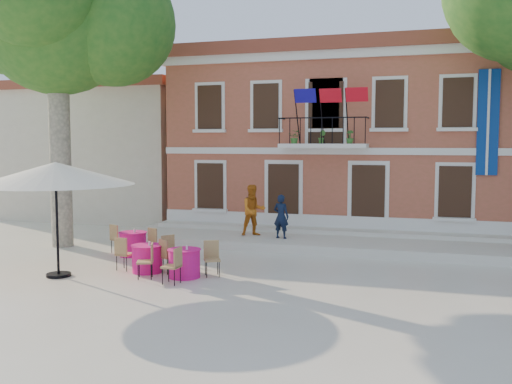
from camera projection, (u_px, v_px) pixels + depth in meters
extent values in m
plane|color=beige|center=(218.00, 269.00, 16.37)|extent=(90.00, 90.00, 0.00)
cube|color=#B75842|center=(342.00, 145.00, 25.00)|extent=(13.00, 8.00, 7.00)
cube|color=brown|center=(343.00, 58.00, 24.67)|extent=(13.50, 8.50, 0.50)
cube|color=silver|center=(327.00, 54.00, 20.95)|extent=(13.30, 0.35, 0.35)
cube|color=silver|center=(323.00, 146.00, 20.76)|extent=(3.20, 0.90, 0.15)
cube|color=black|center=(322.00, 118.00, 20.29)|extent=(3.20, 0.04, 0.04)
cube|color=navy|center=(488.00, 122.00, 19.43)|extent=(0.70, 0.05, 3.60)
cube|color=#150D8F|center=(295.00, 96.00, 20.16)|extent=(0.76, 0.27, 0.47)
cube|color=red|center=(320.00, 96.00, 19.90)|extent=(0.76, 0.29, 0.47)
cube|color=red|center=(346.00, 95.00, 19.63)|extent=(0.76, 0.27, 0.47)
imported|color=#26591E|center=(295.00, 137.00, 20.74)|extent=(0.43, 0.37, 0.48)
imported|color=#26591E|center=(322.00, 137.00, 20.45)|extent=(0.26, 0.21, 0.48)
imported|color=#26591E|center=(350.00, 137.00, 20.16)|extent=(0.27, 0.27, 0.48)
cube|color=beige|center=(122.00, 154.00, 29.36)|extent=(9.00, 9.00, 6.00)
cube|color=brown|center=(120.00, 92.00, 29.08)|extent=(9.40, 9.40, 0.40)
cube|color=silver|center=(316.00, 242.00, 19.96)|extent=(14.00, 3.40, 0.30)
cylinder|color=#A59E84|center=(60.00, 149.00, 19.66)|extent=(0.72, 0.72, 6.79)
sphere|color=#1E541A|center=(56.00, 14.00, 19.26)|extent=(5.43, 5.43, 5.43)
cylinder|color=black|center=(59.00, 275.00, 15.45)|extent=(0.66, 0.66, 0.08)
cylinder|color=black|center=(57.00, 226.00, 15.34)|extent=(0.07, 0.07, 2.74)
cone|color=silver|center=(56.00, 173.00, 15.21)|extent=(4.17, 4.17, 0.60)
imported|color=black|center=(281.00, 216.00, 19.73)|extent=(0.61, 0.45, 1.53)
imported|color=#CD6A18|center=(253.00, 210.00, 20.29)|extent=(1.12, 1.06, 1.82)
cylinder|color=#EC1660|center=(147.00, 259.00, 15.91)|extent=(0.84, 0.84, 0.75)
cylinder|color=#EC1660|center=(147.00, 245.00, 15.88)|extent=(0.90, 0.90, 0.02)
cube|color=tan|center=(125.00, 253.00, 16.20)|extent=(0.47, 0.47, 0.95)
cube|color=tan|center=(145.00, 261.00, 15.16)|extent=(0.55, 0.55, 0.95)
cube|color=tan|center=(171.00, 252.00, 16.35)|extent=(0.59, 0.59, 0.95)
cylinder|color=#EC1660|center=(133.00, 244.00, 18.20)|extent=(0.84, 0.84, 0.75)
cylinder|color=#EC1660|center=(133.00, 232.00, 18.17)|extent=(0.90, 0.90, 0.02)
cube|color=tan|center=(119.00, 239.00, 18.68)|extent=(0.55, 0.55, 0.95)
cube|color=tan|center=(148.00, 244.00, 17.71)|extent=(0.55, 0.55, 0.95)
cylinder|color=#EC1660|center=(184.00, 264.00, 15.30)|extent=(0.84, 0.84, 0.75)
cylinder|color=#EC1660|center=(184.00, 249.00, 15.26)|extent=(0.90, 0.90, 0.02)
cube|color=tan|center=(212.00, 259.00, 15.43)|extent=(0.57, 0.57, 0.95)
cube|color=tan|center=(169.00, 256.00, 15.85)|extent=(0.58, 0.58, 0.95)
cube|color=tan|center=(171.00, 266.00, 14.58)|extent=(0.43, 0.43, 0.95)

